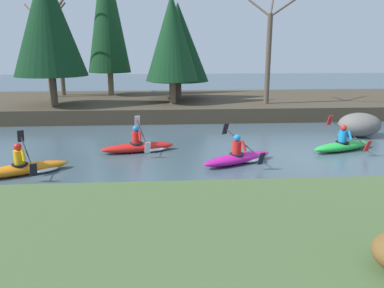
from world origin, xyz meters
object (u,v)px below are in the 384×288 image
object	(u,v)px
kayaker_lead	(343,145)
boulder_midstream	(360,125)
kayaker_middle	(240,157)
kayaker_far_back	(26,168)
kayaker_trailing	(141,146)

from	to	relation	value
kayaker_lead	boulder_midstream	world-z (taller)	kayaker_lead
kayaker_middle	kayaker_far_back	size ratio (longest dim) A/B	1.00
kayaker_trailing	kayaker_lead	bearing A→B (deg)	-17.25
kayaker_trailing	kayaker_far_back	distance (m)	4.10
kayaker_middle	kayaker_far_back	bearing A→B (deg)	157.59
kayaker_lead	kayaker_middle	bearing A→B (deg)	176.71
kayaker_middle	boulder_midstream	bearing A→B (deg)	2.66
kayaker_middle	kayaker_far_back	xyz separation A→B (m)	(-6.81, -0.67, 0.00)
kayaker_middle	boulder_midstream	size ratio (longest dim) A/B	1.45
kayaker_lead	boulder_midstream	bearing A→B (deg)	31.62
boulder_midstream	kayaker_middle	bearing A→B (deg)	-149.32
kayaker_lead	kayaker_trailing	distance (m)	7.64
kayaker_trailing	kayaker_far_back	bearing A→B (deg)	-159.50
boulder_midstream	kayaker_far_back	bearing A→B (deg)	-161.78
kayaker_far_back	boulder_midstream	bearing A→B (deg)	-9.92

